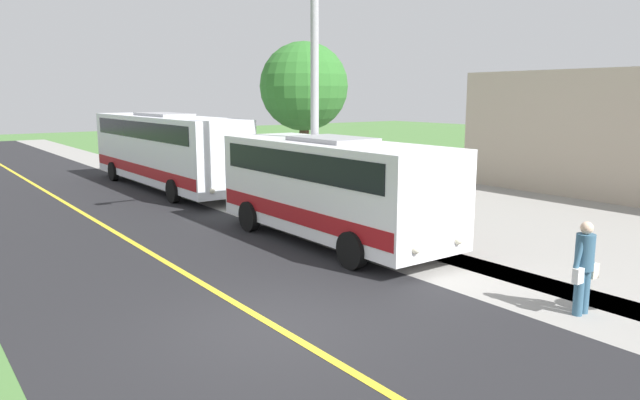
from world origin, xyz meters
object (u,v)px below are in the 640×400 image
Objects in this scene: street_light_pole at (311,74)px; pedestrian_with_bags at (584,265)px; transit_bus_rear at (165,147)px; tree_curbside at (304,87)px; shuttle_bus_front at (332,184)px.

pedestrian_with_bags is at bearing 90.08° from street_light_pole.
street_light_pole is at bearing 92.19° from transit_bus_rear.
street_light_pole is (-0.40, 10.36, 2.82)m from transit_bus_rear.
pedestrian_with_bags is 9.31m from street_light_pole.
street_light_pole is at bearing 57.74° from tree_curbside.
tree_curbside is at bearing -101.29° from pedestrian_with_bags.
shuttle_bus_front is at bearing 62.28° from tree_curbside.
street_light_pole is at bearing -102.88° from shuttle_bus_front.
transit_bus_rear is 7.44m from tree_curbside.
pedestrian_with_bags is at bearing 91.24° from transit_bus_rear.
pedestrian_with_bags is at bearing 92.70° from shuttle_bus_front.
shuttle_bus_front is at bearing -87.30° from pedestrian_with_bags.
shuttle_bus_front is 6.68m from tree_curbside.
pedestrian_with_bags is (-0.41, 18.92, -0.84)m from transit_bus_rear.
transit_bus_rear is (0.07, -11.78, 0.19)m from shuttle_bus_front.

